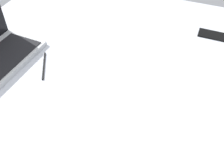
# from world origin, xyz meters

# --- Properties ---
(bed_mattress) EXTENTS (1.80, 1.40, 0.18)m
(bed_mattress) POSITION_xyz_m (0.00, 0.00, 0.09)
(bed_mattress) COLOR #B7BCC6
(bed_mattress) RESTS_ON ground
(cell_phone) EXTENTS (0.07, 0.14, 0.01)m
(cell_phone) POSITION_xyz_m (0.60, -0.43, 0.18)
(cell_phone) COLOR black
(cell_phone) RESTS_ON bed_mattress
(charger_cable) EXTENTS (0.15, 0.09, 0.01)m
(charger_cable) POSITION_xyz_m (0.11, 0.21, 0.18)
(charger_cable) COLOR black
(charger_cable) RESTS_ON bed_mattress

